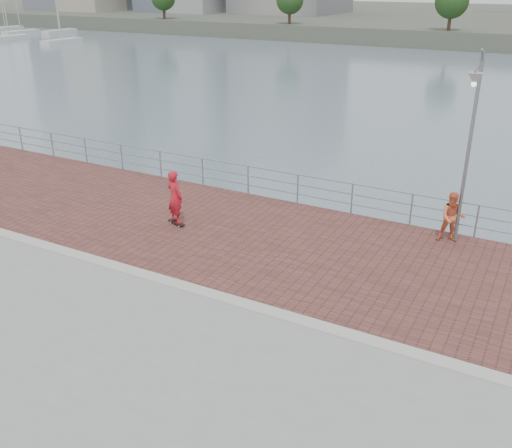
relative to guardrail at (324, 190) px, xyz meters
The scene contains 9 objects.
water 7.50m from the guardrail, 90.00° to the right, with size 400.00×400.00×0.00m, color slate.
brick_lane 3.47m from the guardrail, 90.00° to the right, with size 40.00×6.80×0.02m, color brown.
curb 7.03m from the guardrail, 90.00° to the right, with size 40.00×0.40×0.06m, color #B7B5AD.
guardrail is the anchor object (origin of this frame).
street_lamp 5.73m from the guardrail, 11.05° to the right, with size 0.40×1.18×5.54m.
skateboard 5.29m from the guardrail, 135.03° to the right, with size 0.74×0.40×0.08m.
skateboarder 5.27m from the guardrail, 135.03° to the right, with size 0.65×0.43×1.78m, color red.
bystander 4.54m from the guardrail, ahead, with size 0.77×0.60×1.58m, color #E66E43.
marina 96.13m from the guardrail, 146.77° to the left, with size 30.97×20.47×10.49m.
Camera 1 is at (6.94, -10.66, 7.59)m, focal length 40.00 mm.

